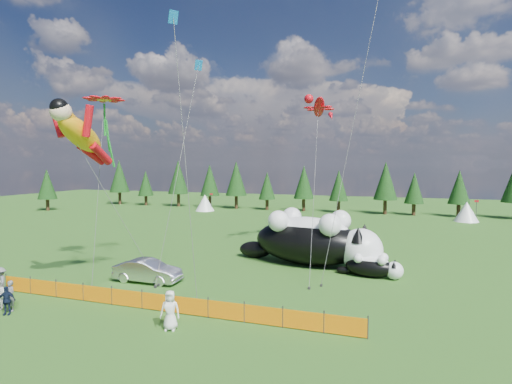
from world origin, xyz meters
TOP-DOWN VIEW (x-y plane):
  - ground at (0.00, 0.00)m, footprint 160.00×160.00m
  - safety_fence at (0.00, -3.00)m, footprint 22.06×0.06m
  - tree_line at (0.00, 45.00)m, footprint 90.00×4.00m
  - festival_tents at (11.00, 40.00)m, footprint 50.00×3.20m
  - cat_large at (6.27, 9.53)m, footprint 11.95×5.72m
  - cat_small at (10.82, 7.53)m, footprint 4.64×1.96m
  - car at (-3.60, 1.46)m, footprint 4.68×1.74m
  - spectator_a at (-7.60, -5.54)m, footprint 0.65×0.47m
  - spectator_c at (-7.31, -6.00)m, footprint 1.01×0.81m
  - spectator_d at (-10.33, -3.90)m, footprint 1.26×1.18m
  - spectator_e at (1.92, -4.95)m, footprint 1.07×0.85m
  - superhero_kite at (-6.02, -1.71)m, footprint 4.90×7.12m
  - gecko_kite at (5.65, 14.69)m, footprint 3.68×14.26m
  - flower_kite at (-7.35, 2.12)m, footprint 3.56×4.92m
  - diamond_kite_a at (-1.36, 4.53)m, footprint 1.60×4.74m
  - diamond_kite_c at (0.77, -2.11)m, footprint 1.44×0.98m

SIDE VIEW (x-z plane):
  - ground at x=0.00m, z-range 0.00..0.00m
  - safety_fence at x=0.00m, z-range -0.05..1.05m
  - car at x=-3.60m, z-range 0.00..1.53m
  - spectator_c at x=-7.31m, z-range 0.00..1.53m
  - cat_small at x=10.82m, z-range -0.04..1.63m
  - spectator_a at x=-7.60m, z-range 0.00..1.67m
  - spectator_d at x=-10.33m, z-range 0.00..1.77m
  - spectator_e at x=1.92m, z-range 0.00..1.92m
  - festival_tents at x=11.00m, z-range 0.00..2.80m
  - cat_large at x=6.27m, z-range -0.11..4.23m
  - tree_line at x=0.00m, z-range 0.00..8.00m
  - superhero_kite at x=-6.02m, z-range 3.55..15.98m
  - flower_kite at x=-7.35m, z-range 5.95..18.75m
  - gecko_kite at x=5.65m, z-range 4.43..21.66m
  - diamond_kite_a at x=-1.36m, z-range 6.24..22.13m
  - diamond_kite_c at x=0.77m, z-range 6.52..22.96m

